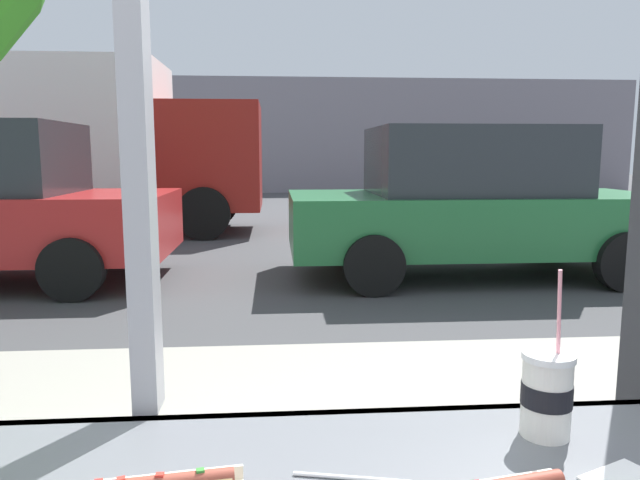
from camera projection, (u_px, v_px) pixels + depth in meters
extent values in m
plane|color=#424244|center=(258.00, 248.00, 9.17)|extent=(60.00, 60.00, 0.00)
cube|color=#9E998E|center=(223.00, 449.00, 2.85)|extent=(16.00, 2.80, 0.10)
cube|color=#404245|center=(144.00, 423.00, 1.17)|extent=(2.17, 0.02, 0.02)
cube|color=#9E9EA3|center=(134.00, 75.00, 1.12)|extent=(0.05, 0.08, 1.33)
cube|color=gray|center=(267.00, 136.00, 22.23)|extent=(28.00, 1.20, 4.21)
cylinder|color=silver|center=(546.00, 398.00, 1.08)|extent=(0.09, 0.09, 0.15)
cylinder|color=black|center=(547.00, 394.00, 1.08)|extent=(0.09, 0.09, 0.04)
cylinder|color=black|center=(548.00, 362.00, 1.07)|extent=(0.08, 0.08, 0.01)
cylinder|color=white|center=(549.00, 356.00, 1.07)|extent=(0.09, 0.09, 0.01)
cylinder|color=pink|center=(559.00, 323.00, 1.06)|extent=(0.02, 0.03, 0.20)
cube|color=red|center=(160.00, 476.00, 0.86)|extent=(0.01, 0.01, 0.01)
cube|color=red|center=(121.00, 480.00, 0.85)|extent=(0.01, 0.01, 0.01)
cube|color=#337A2D|center=(200.00, 472.00, 0.88)|extent=(0.01, 0.01, 0.01)
cylinder|color=white|center=(352.00, 478.00, 0.94)|extent=(0.19, 0.05, 0.01)
cylinder|color=black|center=(120.00, 242.00, 7.71)|extent=(0.64, 0.18, 0.64)
cylinder|color=black|center=(72.00, 269.00, 5.87)|extent=(0.64, 0.18, 0.64)
cube|color=#236B38|center=(473.00, 222.00, 7.07)|extent=(4.35, 1.90, 0.67)
cube|color=#282D33|center=(470.00, 161.00, 6.97)|extent=(2.26, 1.67, 0.78)
cylinder|color=black|center=(544.00, 237.00, 8.16)|extent=(0.64, 0.18, 0.64)
cylinder|color=black|center=(625.00, 262.00, 6.29)|extent=(0.64, 0.18, 0.64)
cylinder|color=black|center=(350.00, 239.00, 7.96)|extent=(0.64, 0.18, 0.64)
cylinder|color=black|center=(374.00, 265.00, 6.09)|extent=(0.64, 0.18, 0.64)
cube|color=silver|center=(30.00, 136.00, 10.62)|extent=(4.76, 2.20, 2.62)
cube|color=maroon|center=(209.00, 157.00, 10.92)|extent=(1.90, 2.10, 1.90)
cylinder|color=black|center=(216.00, 203.00, 12.09)|extent=(0.90, 0.24, 0.90)
cylinder|color=black|center=(204.00, 213.00, 10.02)|extent=(0.90, 0.24, 0.90)
cylinder|color=black|center=(14.00, 204.00, 11.83)|extent=(0.90, 0.24, 0.90)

